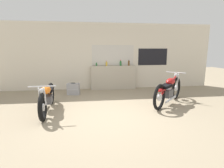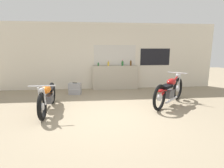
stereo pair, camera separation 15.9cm
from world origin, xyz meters
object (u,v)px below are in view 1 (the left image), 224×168
at_px(motorcycle_orange, 47,97).
at_px(hard_case_silver, 73,89).
at_px(bottle_center, 121,63).
at_px(bottle_right_center, 129,63).
at_px(bottle_leftmost, 96,64).
at_px(motorcycle_red, 169,90).
at_px(bottle_left_center, 106,64).

bearing_deg(motorcycle_orange, hard_case_silver, 72.91).
height_order(bottle_center, motorcycle_orange, bottle_center).
bearing_deg(bottle_right_center, motorcycle_orange, -138.49).
bearing_deg(hard_case_silver, motorcycle_orange, -107.09).
height_order(bottle_leftmost, motorcycle_red, bottle_leftmost).
height_order(motorcycle_red, hard_case_silver, motorcycle_red).
relative_size(bottle_center, motorcycle_red, 0.15).
xyz_separation_m(bottle_right_center, motorcycle_orange, (-2.86, -2.53, -0.74)).
distance_m(bottle_left_center, motorcycle_red, 2.98).
relative_size(bottle_center, bottle_right_center, 0.90).
distance_m(bottle_left_center, hard_case_silver, 1.79).
height_order(bottle_left_center, bottle_right_center, bottle_right_center).
bearing_deg(motorcycle_orange, bottle_center, 45.37).
bearing_deg(hard_case_silver, motorcycle_red, -27.10).
height_order(bottle_left_center, hard_case_silver, bottle_left_center).
xyz_separation_m(bottle_left_center, motorcycle_red, (1.72, -2.34, -0.66)).
bearing_deg(bottle_center, motorcycle_orange, -134.63).
distance_m(bottle_leftmost, bottle_left_center, 0.42).
relative_size(bottle_right_center, hard_case_silver, 0.56).
bearing_deg(hard_case_silver, bottle_leftmost, 40.49).
relative_size(bottle_leftmost, bottle_center, 0.66).
xyz_separation_m(bottle_right_center, hard_case_silver, (-2.31, -0.74, -0.92)).
xyz_separation_m(bottle_leftmost, hard_case_silver, (-0.92, -0.79, -0.87)).
height_order(bottle_right_center, motorcycle_red, bottle_right_center).
bearing_deg(motorcycle_red, bottle_left_center, 126.30).
xyz_separation_m(bottle_leftmost, motorcycle_orange, (-1.47, -2.58, -0.69)).
relative_size(bottle_right_center, motorcycle_red, 0.17).
distance_m(bottle_leftmost, hard_case_silver, 1.49).
bearing_deg(bottle_center, bottle_leftmost, 177.29).
height_order(bottle_leftmost, motorcycle_orange, bottle_leftmost).
bearing_deg(bottle_leftmost, hard_case_silver, -139.51).
bearing_deg(bottle_left_center, motorcycle_orange, -126.50).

